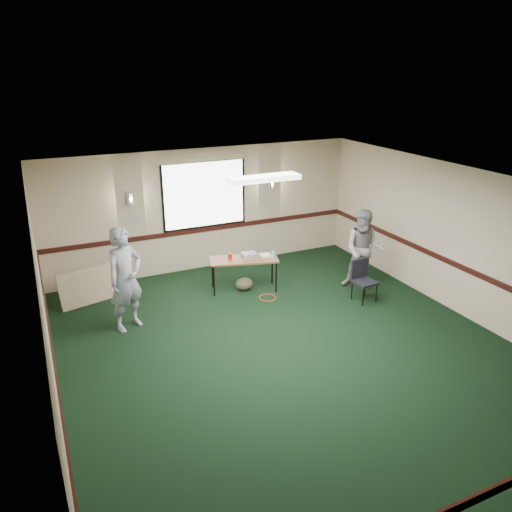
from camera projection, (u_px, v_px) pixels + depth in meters
name	position (u px, v px, depth m)	size (l,w,h in m)	color
ground	(290.00, 351.00, 8.09)	(8.00, 8.00, 0.00)	black
room_shell	(237.00, 223.00, 9.31)	(8.00, 8.02, 8.00)	#C9B391
folding_table	(244.00, 261.00, 10.07)	(1.46, 0.90, 0.68)	#612C1B
projector	(249.00, 255.00, 10.11)	(0.28, 0.23, 0.09)	#94969C
game_console	(265.00, 255.00, 10.15)	(0.21, 0.17, 0.05)	silver
red_cup	(230.00, 256.00, 10.01)	(0.08, 0.08, 0.12)	#AF200B
water_bottle	(273.00, 256.00, 9.93)	(0.06, 0.06, 0.19)	#89CBE1
duffel_bag	(244.00, 284.00, 10.23)	(0.37, 0.28, 0.26)	#4C422B
cable_coil	(268.00, 298.00, 9.91)	(0.34, 0.34, 0.02)	red
folded_table	(94.00, 285.00, 9.67)	(1.36, 0.06, 0.70)	#A08463
conference_chair	(362.00, 277.00, 9.71)	(0.42, 0.44, 0.81)	black
person_left	(125.00, 279.00, 8.50)	(0.67, 0.44, 1.84)	#3A4B7F
person_right	(364.00, 250.00, 10.10)	(0.81, 0.63, 1.67)	#6D89AA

